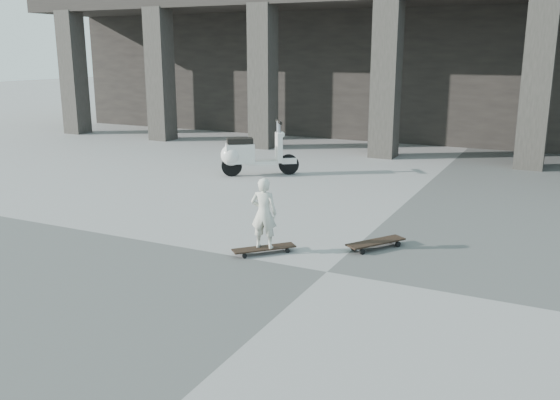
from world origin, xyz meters
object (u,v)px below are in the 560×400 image
at_px(longboard, 264,249).
at_px(child, 264,213).
at_px(scooter, 247,154).
at_px(skateboard_spare, 376,243).

distance_m(longboard, child, 0.51).
distance_m(child, scooter, 5.31).
relative_size(longboard, child, 0.80).
xyz_separation_m(longboard, child, (0.00, -0.00, 0.51)).
height_order(longboard, child, child).
distance_m(skateboard_spare, child, 1.67).
bearing_deg(child, longboard, -26.27).
bearing_deg(skateboard_spare, child, 157.76).
height_order(longboard, scooter, scooter).
bearing_deg(longboard, skateboard_spare, -12.72).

